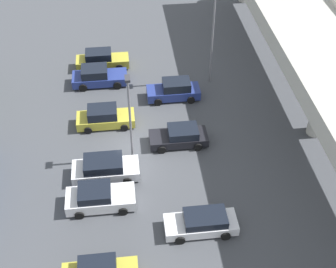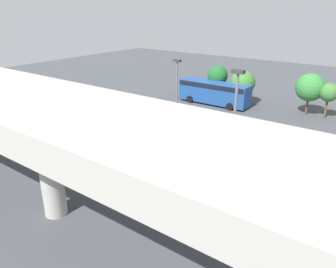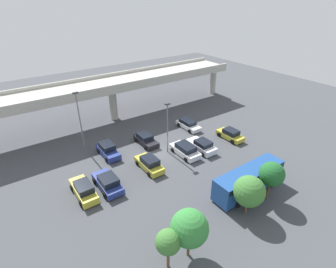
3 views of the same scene
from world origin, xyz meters
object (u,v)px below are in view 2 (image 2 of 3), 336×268
object	(u,v)px
parked_car_3	(226,133)
tree_front_far_right	(218,76)
tree_front_centre	(310,87)
parked_car_2	(225,164)
parked_car_1	(291,146)
parked_car_4	(164,146)
parked_car_8	(119,106)
tree_front_left	(329,93)
shuttle_bus	(214,91)
tree_front_right	(243,83)
parked_car_5	(175,120)
parked_car_6	(158,115)
lamp_post_mid_lot	(233,131)
lamp_post_near_aisle	(177,93)
parked_car_0	(324,155)
parked_car_7	(94,127)

from	to	relation	value
parked_car_3	tree_front_far_right	distance (m)	14.24
tree_front_centre	parked_car_2	bearing A→B (deg)	87.22
parked_car_1	parked_car_4	world-z (taller)	parked_car_1
parked_car_8	tree_front_centre	xyz separation A→B (m)	(-17.86, -11.93, 2.42)
parked_car_3	tree_front_far_right	world-z (taller)	tree_front_far_right
parked_car_8	tree_front_left	xyz separation A→B (m)	(-19.87, -11.86, 2.15)
parked_car_4	shuttle_bus	distance (m)	15.98
parked_car_3	tree_front_centre	world-z (taller)	tree_front_centre
tree_front_right	parked_car_5	bearing A→B (deg)	81.78
parked_car_8	tree_front_far_right	xyz separation A→B (m)	(-6.60, -11.43, 2.48)
tree_front_centre	parked_car_6	bearing A→B (deg)	44.54
parked_car_4	tree_front_far_right	bearing A→B (deg)	14.67
parked_car_3	parked_car_6	world-z (taller)	parked_car_3
tree_front_right	tree_front_far_right	distance (m)	3.51
parked_car_2	lamp_post_mid_lot	bearing A→B (deg)	-149.25
tree_front_far_right	tree_front_left	bearing A→B (deg)	-178.12
parked_car_6	tree_front_far_right	bearing A→B (deg)	175.60
parked_car_1	parked_car_5	size ratio (longest dim) A/B	1.03
lamp_post_near_aisle	lamp_post_mid_lot	xyz separation A→B (m)	(-9.15, 7.41, 0.62)
lamp_post_near_aisle	parked_car_4	bearing A→B (deg)	109.66
tree_front_centre	tree_front_far_right	bearing A→B (deg)	2.56
lamp_post_mid_lot	tree_front_right	bearing A→B (deg)	-67.23
shuttle_bus	tree_front_right	size ratio (longest dim) A/B	2.11
parked_car_4	parked_car_1	bearing A→B (deg)	-54.68
lamp_post_mid_lot	tree_front_left	world-z (taller)	lamp_post_mid_lot
lamp_post_mid_lot	tree_front_far_right	size ratio (longest dim) A/B	1.87
tree_front_right	tree_front_far_right	world-z (taller)	tree_front_far_right
parked_car_0	shuttle_bus	distance (m)	17.98
parked_car_2	parked_car_5	xyz separation A→B (m)	(8.62, -5.96, -0.03)
lamp_post_near_aisle	tree_front_right	bearing A→B (deg)	-90.80
parked_car_7	tree_front_right	bearing A→B (deg)	-21.67
parked_car_5	tree_front_right	distance (m)	12.20
parked_car_7	parked_car_8	xyz separation A→B (m)	(2.96, -6.41, 0.05)
parked_car_1	parked_car_2	distance (m)	7.00
parked_car_1	parked_car_8	world-z (taller)	parked_car_1
parked_car_7	tree_front_right	distance (m)	19.37
parked_car_1	tree_front_centre	bearing A→B (deg)	-170.74
parked_car_5	parked_car_8	xyz separation A→B (m)	(8.35, -0.42, -0.04)
parked_car_3	parked_car_5	size ratio (longest dim) A/B	0.97
parked_car_1	parked_car_3	xyz separation A→B (m)	(5.78, 0.49, -0.01)
parked_car_0	lamp_post_near_aisle	world-z (taller)	lamp_post_near_aisle
tree_front_left	tree_front_far_right	xyz separation A→B (m)	(13.27, 0.43, 0.34)
parked_car_4	parked_car_2	bearing A→B (deg)	-92.94
parked_car_8	tree_front_far_right	size ratio (longest dim) A/B	0.96
parked_car_7	tree_front_left	bearing A→B (deg)	-42.79
shuttle_bus	tree_front_far_right	xyz separation A→B (m)	(0.71, -2.05, 1.53)
tree_front_centre	parked_car_5	bearing A→B (deg)	52.42
parked_car_3	parked_car_4	xyz separation A→B (m)	(2.84, 5.61, -0.07)
tree_front_centre	tree_front_far_right	distance (m)	11.27
parked_car_3	parked_car_8	xyz separation A→B (m)	(14.03, -0.47, -0.04)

